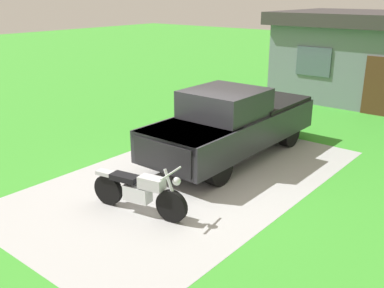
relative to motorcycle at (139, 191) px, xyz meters
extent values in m
plane|color=green|center=(-0.27, 1.96, -0.47)|extent=(80.00, 80.00, 0.00)
cube|color=#A6A6A6|center=(-0.27, 1.96, -0.47)|extent=(5.12, 8.85, 0.01)
cylinder|color=black|center=(0.75, 0.14, -0.14)|extent=(0.67, 0.24, 0.66)
cylinder|color=black|center=(-0.78, -0.14, -0.14)|extent=(0.67, 0.24, 0.66)
cube|color=silver|center=(-0.04, -0.01, -0.05)|extent=(0.60, 0.36, 0.32)
cube|color=#B7BABF|center=(0.30, 0.06, 0.25)|extent=(0.56, 0.35, 0.24)
cube|color=black|center=(-0.34, -0.06, 0.23)|extent=(0.64, 0.38, 0.12)
cube|color=#B7BABF|center=(-0.78, -0.14, 0.23)|extent=(0.51, 0.28, 0.08)
cylinder|color=silver|center=(0.75, 0.14, 0.23)|extent=(0.34, 0.12, 0.77)
cylinder|color=silver|center=(0.75, 0.14, 0.55)|extent=(0.17, 0.70, 0.04)
sphere|color=silver|center=(0.86, 0.16, 0.41)|extent=(0.16, 0.16, 0.16)
cylinder|color=black|center=(0.41, 2.12, -0.05)|extent=(0.31, 0.84, 0.84)
cylinder|color=black|center=(-1.23, 2.11, -0.05)|extent=(0.31, 0.84, 0.84)
cylinder|color=black|center=(0.39, 5.62, -0.05)|extent=(0.31, 0.84, 0.84)
cylinder|color=black|center=(-1.25, 5.61, -0.05)|extent=(0.31, 0.84, 0.84)
cube|color=#28282D|center=(-0.42, 3.91, 0.33)|extent=(2.03, 5.61, 0.80)
cube|color=#28282D|center=(-0.41, 2.06, 0.63)|extent=(1.91, 1.91, 0.20)
cube|color=#28282D|center=(-0.42, 3.51, 1.08)|extent=(1.81, 1.91, 0.70)
cube|color=#3F4C56|center=(-0.41, 2.71, 0.98)|extent=(1.70, 0.17, 0.60)
cube|color=black|center=(-0.43, 5.46, 0.58)|extent=(1.91, 2.41, 0.50)
cube|color=black|center=(-0.40, 1.13, 0.33)|extent=(1.70, 0.11, 0.64)
cube|color=#4C2D19|center=(1.21, 10.71, 0.58)|extent=(1.00, 0.08, 2.10)
cube|color=#4C5966|center=(-1.31, 10.71, 1.23)|extent=(1.40, 0.06, 1.10)
camera|label=1|loc=(5.85, -5.48, 3.76)|focal=40.95mm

